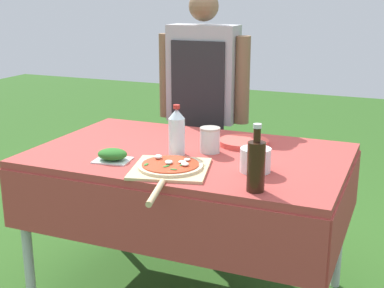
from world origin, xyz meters
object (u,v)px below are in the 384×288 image
object	(u,v)px
plate_stack	(244,142)
herb_container	(112,155)
pizza_on_peel	(170,168)
water_bottle	(177,131)
mixing_tub	(255,160)
prep_table	(190,169)
oil_bottle	(256,165)
person_cook	(203,98)
sauce_jar	(210,141)

from	to	relation	value
plate_stack	herb_container	bearing A→B (deg)	-133.78
pizza_on_peel	water_bottle	size ratio (longest dim) A/B	2.50
mixing_tub	prep_table	bearing A→B (deg)	156.88
oil_bottle	prep_table	bearing A→B (deg)	138.66
oil_bottle	mixing_tub	distance (m)	0.24
person_cook	pizza_on_peel	distance (m)	1.04
pizza_on_peel	sauce_jar	world-z (taller)	sauce_jar
mixing_tub	pizza_on_peel	bearing A→B (deg)	-157.51
oil_bottle	herb_container	xyz separation A→B (m)	(-0.70, 0.12, -0.08)
person_cook	mixing_tub	world-z (taller)	person_cook
person_cook	pizza_on_peel	size ratio (longest dim) A/B	2.58
mixing_tub	plate_stack	distance (m)	0.41
prep_table	herb_container	size ratio (longest dim) A/B	8.47
water_bottle	mixing_tub	distance (m)	0.42
water_bottle	plate_stack	size ratio (longest dim) A/B	0.94
prep_table	oil_bottle	bearing A→B (deg)	-41.34
water_bottle	mixing_tub	size ratio (longest dim) A/B	1.80
plate_stack	water_bottle	bearing A→B (deg)	-130.51
plate_stack	pizza_on_peel	bearing A→B (deg)	-107.86
herb_container	plate_stack	xyz separation A→B (m)	(0.46, 0.48, -0.01)
herb_container	mixing_tub	xyz separation A→B (m)	(0.63, 0.11, 0.02)
oil_bottle	pizza_on_peel	bearing A→B (deg)	167.85
herb_container	sauce_jar	world-z (taller)	sauce_jar
mixing_tub	person_cook	bearing A→B (deg)	123.87
water_bottle	herb_container	size ratio (longest dim) A/B	1.35
water_bottle	herb_container	bearing A→B (deg)	-137.75
person_cook	oil_bottle	world-z (taller)	person_cook
pizza_on_peel	herb_container	bearing A→B (deg)	159.98
prep_table	mixing_tub	bearing A→B (deg)	-23.12
person_cook	oil_bottle	xyz separation A→B (m)	(0.65, -1.09, -0.01)
prep_table	sauce_jar	bearing A→B (deg)	20.16
prep_table	herb_container	world-z (taller)	herb_container
herb_container	prep_table	bearing A→B (deg)	44.96
prep_table	oil_bottle	distance (m)	0.61
person_cook	sauce_jar	bearing A→B (deg)	113.58
pizza_on_peel	water_bottle	bearing A→B (deg)	93.16
herb_container	oil_bottle	bearing A→B (deg)	-9.53
oil_bottle	sauce_jar	size ratio (longest dim) A/B	2.19
water_bottle	sauce_jar	world-z (taller)	water_bottle
pizza_on_peel	mixing_tub	world-z (taller)	mixing_tub
oil_bottle	sauce_jar	xyz separation A→B (m)	(-0.34, 0.41, -0.05)
person_cook	water_bottle	bearing A→B (deg)	102.13
mixing_tub	sauce_jar	size ratio (longest dim) A/B	1.09
pizza_on_peel	sauce_jar	distance (m)	0.33
mixing_tub	plate_stack	bearing A→B (deg)	114.09
person_cook	plate_stack	xyz separation A→B (m)	(0.41, -0.49, -0.11)
prep_table	oil_bottle	size ratio (longest dim) A/B	5.62
prep_table	mixing_tub	xyz separation A→B (m)	(0.37, -0.16, 0.13)
sauce_jar	water_bottle	bearing A→B (deg)	-144.35
oil_bottle	herb_container	distance (m)	0.71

